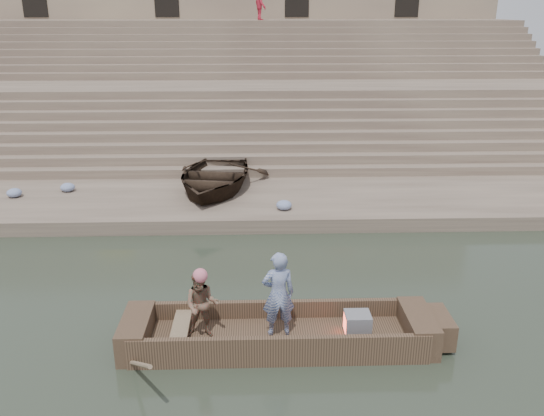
{
  "coord_description": "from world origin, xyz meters",
  "views": [
    {
      "loc": [
        2.64,
        -8.01,
        5.81
      ],
      "look_at": [
        3.02,
        4.21,
        1.4
      ],
      "focal_mm": 36.85,
      "sensor_mm": 36.0,
      "label": 1
    }
  ],
  "objects_px": {
    "main_rowboat": "(278,340)",
    "pedestrian": "(261,3)",
    "television": "(357,324)",
    "beached_rowboat": "(214,176)",
    "rowing_man": "(202,305)",
    "standing_man": "(278,294)"
  },
  "relations": [
    {
      "from": "rowing_man",
      "to": "pedestrian",
      "type": "xyz_separation_m",
      "value": [
        1.34,
        20.9,
        5.13
      ]
    },
    {
      "from": "standing_man",
      "to": "television",
      "type": "height_order",
      "value": "standing_man"
    },
    {
      "from": "standing_man",
      "to": "pedestrian",
      "type": "xyz_separation_m",
      "value": [
        -0.02,
        20.87,
        4.96
      ]
    },
    {
      "from": "beached_rowboat",
      "to": "main_rowboat",
      "type": "bearing_deg",
      "value": -69.41
    },
    {
      "from": "television",
      "to": "rowing_man",
      "type": "bearing_deg",
      "value": 179.89
    },
    {
      "from": "beached_rowboat",
      "to": "television",
      "type": "bearing_deg",
      "value": -60.08
    },
    {
      "from": "standing_man",
      "to": "rowing_man",
      "type": "bearing_deg",
      "value": -6.85
    },
    {
      "from": "main_rowboat",
      "to": "rowing_man",
      "type": "bearing_deg",
      "value": 179.78
    },
    {
      "from": "television",
      "to": "beached_rowboat",
      "type": "relative_size",
      "value": 0.11
    },
    {
      "from": "main_rowboat",
      "to": "pedestrian",
      "type": "relative_size",
      "value": 3.19
    },
    {
      "from": "main_rowboat",
      "to": "standing_man",
      "type": "relative_size",
      "value": 3.1
    },
    {
      "from": "beached_rowboat",
      "to": "pedestrian",
      "type": "bearing_deg",
      "value": 91.51
    },
    {
      "from": "television",
      "to": "beached_rowboat",
      "type": "xyz_separation_m",
      "value": [
        -3.09,
        8.03,
        0.43
      ]
    },
    {
      "from": "main_rowboat",
      "to": "television",
      "type": "bearing_deg",
      "value": 0.0
    },
    {
      "from": "main_rowboat",
      "to": "pedestrian",
      "type": "xyz_separation_m",
      "value": [
        -0.01,
        20.91,
        5.87
      ]
    },
    {
      "from": "television",
      "to": "pedestrian",
      "type": "relative_size",
      "value": 0.29
    },
    {
      "from": "television",
      "to": "main_rowboat",
      "type": "bearing_deg",
      "value": 180.0
    },
    {
      "from": "rowing_man",
      "to": "pedestrian",
      "type": "bearing_deg",
      "value": 89.69
    },
    {
      "from": "rowing_man",
      "to": "television",
      "type": "bearing_deg",
      "value": 3.26
    },
    {
      "from": "rowing_man",
      "to": "pedestrian",
      "type": "height_order",
      "value": "pedestrian"
    },
    {
      "from": "rowing_man",
      "to": "beached_rowboat",
      "type": "xyz_separation_m",
      "value": [
        -0.31,
        8.02,
        -0.0
      ]
    },
    {
      "from": "main_rowboat",
      "to": "beached_rowboat",
      "type": "xyz_separation_m",
      "value": [
        -1.67,
        8.03,
        0.74
      ]
    }
  ]
}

